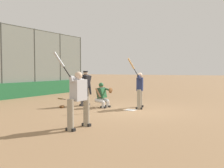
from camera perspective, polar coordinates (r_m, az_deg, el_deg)
ground_plane at (r=10.94m, az=4.06°, el=-5.68°), size 160.00×160.00×0.00m
home_plate_marker at (r=10.94m, az=4.06°, el=-5.65°), size 0.43×0.43×0.01m
backstop_fence at (r=15.88m, az=-22.90°, el=4.90°), size 15.01×0.08×4.31m
padding_wall at (r=15.83m, az=-22.55°, el=-1.54°), size 14.63×0.18×0.92m
bleachers_beyond at (r=19.41m, az=-19.98°, el=-0.92°), size 10.45×1.95×1.16m
batter_at_plate at (r=11.44m, az=6.04°, el=-1.05°), size 1.12×0.55×2.17m
catcher_behind_plate at (r=11.63m, az=-2.05°, el=-2.32°), size 0.58×0.68×1.10m
umpire_home at (r=12.27m, az=-5.82°, el=-0.63°), size 0.66×0.43×1.64m
batter_on_deck at (r=7.46m, az=-7.35°, el=-2.97°), size 1.01×0.62×2.16m
spare_bat_near_backstop at (r=15.30m, az=-11.11°, el=-3.12°), size 0.40×0.85×0.07m
fielding_glove_on_dirt at (r=11.76m, az=-10.83°, el=-4.85°), size 0.30×0.23×0.11m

